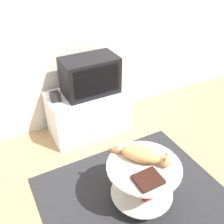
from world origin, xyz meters
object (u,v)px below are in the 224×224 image
at_px(speaker, 55,97).
at_px(dvd_box, 148,180).
at_px(tv, 90,76).
at_px(cat, 144,155).

relative_size(speaker, dvd_box, 0.47).
height_order(speaker, dvd_box, speaker).
distance_m(speaker, dvd_box, 1.51).
relative_size(tv, speaker, 6.15).
xyz_separation_m(tv, speaker, (-0.45, 0.01, -0.17)).
bearing_deg(dvd_box, speaker, 102.04).
bearing_deg(speaker, tv, -1.66).
relative_size(tv, cat, 1.41).
height_order(speaker, cat, speaker).
bearing_deg(cat, tv, 137.07).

